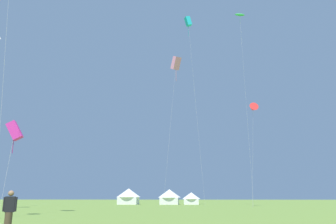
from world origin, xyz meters
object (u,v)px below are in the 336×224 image
Objects in this scene: kite_red_delta at (253,108)px; person_spectator at (9,214)px; kite_cyan_box at (188,22)px; kite_green_parafoil at (240,16)px; kite_magenta_box at (15,131)px; kite_pink_box at (176,63)px; festival_tent_center at (129,196)px; festival_tent_left at (191,198)px; festival_tent_right at (169,196)px.

person_spectator is (-17.17, -42.28, -15.00)m from kite_red_delta.
kite_green_parafoil is at bearing 0.46° from kite_cyan_box.
kite_magenta_box reaches higher than person_spectator.
kite_red_delta is at bearing -26.51° from kite_pink_box.
kite_green_parafoil is 57.94m from person_spectator.
festival_tent_center reaches higher than person_spectator.
kite_cyan_box is 4.50× the size of kite_magenta_box.
festival_tent_left is (14.05, 43.94, -5.51)m from kite_magenta_box.
kite_green_parafoil is 20.18× the size of person_spectator.
festival_tent_right is 1.26× the size of festival_tent_left.
kite_cyan_box is at bearing 65.50° from kite_magenta_box.
person_spectator is 0.47× the size of festival_tent_left.
festival_tent_center is at bearing 141.11° from kite_pink_box.
kite_magenta_box is 46.46m from festival_tent_left.
festival_tent_center is at bearing 147.63° from kite_red_delta.
kite_green_parafoil is 47.89m from kite_magenta_box.
kite_cyan_box is at bearing -70.50° from festival_tent_right.
person_spectator is at bearing -94.62° from kite_pink_box.
kite_cyan_box is at bearing 81.61° from person_spectator.
festival_tent_left is (6.43, 57.23, 0.47)m from person_spectator.
kite_pink_box is 42.53m from kite_magenta_box.
kite_green_parafoil is 4.55× the size of kite_magenta_box.
festival_tent_left is at bearing 125.70° from kite_red_delta.
kite_green_parafoil reaches higher than kite_red_delta.
person_spectator is at bearing -112.11° from kite_red_delta.
festival_tent_left is at bearing 90.50° from kite_cyan_box.
kite_red_delta reaches higher than festival_tent_left.
festival_tent_center is 8.40m from festival_tent_right.
kite_cyan_box is (-10.63, 2.10, 17.62)m from kite_red_delta.
kite_cyan_box reaches higher than kite_pink_box.
kite_green_parafoil reaches higher than person_spectator.
kite_magenta_box is 45.27m from festival_tent_right.
kite_cyan_box is at bearing -44.78° from festival_tent_center.
kite_cyan_box is 19.96× the size of person_spectator.
kite_magenta_box is at bearing -107.74° from festival_tent_left.
kite_magenta_box is at bearing -102.34° from festival_tent_right.
kite_red_delta reaches higher than kite_magenta_box.
person_spectator is at bearing -96.41° from festival_tent_left.
kite_pink_box is 7.78× the size of festival_tent_left.
festival_tent_right is at bearing 109.50° from kite_cyan_box.
festival_tent_center is (1.22, 43.94, -5.07)m from kite_magenta_box.
festival_tent_right is (1.99, 57.23, 0.81)m from person_spectator.
kite_red_delta is 20.69m from kite_cyan_box.
person_spectator is (-6.54, -44.38, -32.62)m from kite_cyan_box.
festival_tent_center is 12.84m from festival_tent_left.
kite_cyan_box is 43.32m from kite_magenta_box.
kite_cyan_box reaches higher than festival_tent_center.
kite_green_parafoil is at bearing 69.97° from person_spectator.
festival_tent_left is at bearing 73.47° from kite_pink_box.
kite_red_delta reaches higher than festival_tent_center.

